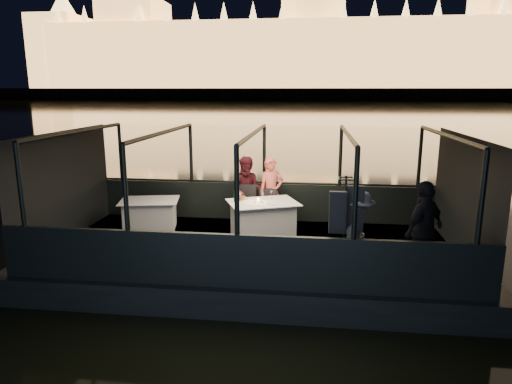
# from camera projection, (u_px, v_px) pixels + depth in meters

# --- Properties ---
(river_water) EXTENTS (500.00, 500.00, 0.00)m
(river_water) POSITION_uv_depth(u_px,v_px,m) (307.00, 109.00, 86.87)
(river_water) COLOR black
(river_water) RESTS_ON ground
(boat_hull) EXTENTS (8.60, 4.40, 1.00)m
(boat_hull) POSITION_uv_depth(u_px,v_px,m) (254.00, 269.00, 9.43)
(boat_hull) COLOR black
(boat_hull) RESTS_ON river_water
(boat_deck) EXTENTS (8.00, 4.00, 0.04)m
(boat_deck) POSITION_uv_depth(u_px,v_px,m) (254.00, 247.00, 9.32)
(boat_deck) COLOR black
(boat_deck) RESTS_ON boat_hull
(gunwale_port) EXTENTS (8.00, 0.08, 0.90)m
(gunwale_port) POSITION_uv_depth(u_px,v_px,m) (264.00, 202.00, 11.15)
(gunwale_port) COLOR black
(gunwale_port) RESTS_ON boat_deck
(gunwale_starboard) EXTENTS (8.00, 0.08, 0.90)m
(gunwale_starboard) POSITION_uv_depth(u_px,v_px,m) (238.00, 261.00, 7.28)
(gunwale_starboard) COLOR black
(gunwale_starboard) RESTS_ON boat_deck
(cabin_glass_port) EXTENTS (8.00, 0.02, 1.40)m
(cabin_glass_port) POSITION_uv_depth(u_px,v_px,m) (264.00, 155.00, 10.90)
(cabin_glass_port) COLOR #99B2B2
(cabin_glass_port) RESTS_ON gunwale_port
(cabin_glass_starboard) EXTENTS (8.00, 0.02, 1.40)m
(cabin_glass_starboard) POSITION_uv_depth(u_px,v_px,m) (237.00, 191.00, 7.03)
(cabin_glass_starboard) COLOR #99B2B2
(cabin_glass_starboard) RESTS_ON gunwale_starboard
(cabin_roof_glass) EXTENTS (8.00, 4.00, 0.02)m
(cabin_roof_glass) POSITION_uv_depth(u_px,v_px,m) (253.00, 134.00, 8.81)
(cabin_roof_glass) COLOR #99B2B2
(cabin_roof_glass) RESTS_ON boat_deck
(end_wall_fore) EXTENTS (0.02, 4.00, 2.30)m
(end_wall_fore) POSITION_uv_depth(u_px,v_px,m) (64.00, 186.00, 9.54)
(end_wall_fore) COLOR black
(end_wall_fore) RESTS_ON boat_deck
(end_wall_aft) EXTENTS (0.02, 4.00, 2.30)m
(end_wall_aft) POSITION_uv_depth(u_px,v_px,m) (464.00, 197.00, 8.58)
(end_wall_aft) COLOR black
(end_wall_aft) RESTS_ON boat_deck
(canopy_ribs) EXTENTS (8.00, 4.00, 2.30)m
(canopy_ribs) POSITION_uv_depth(u_px,v_px,m) (254.00, 191.00, 9.06)
(canopy_ribs) COLOR black
(canopy_ribs) RESTS_ON boat_deck
(embankment) EXTENTS (400.00, 140.00, 6.00)m
(embankment) POSITION_uv_depth(u_px,v_px,m) (311.00, 95.00, 212.50)
(embankment) COLOR #423D33
(embankment) RESTS_ON ground
(parliament_building) EXTENTS (220.00, 32.00, 60.00)m
(parliament_building) POSITION_uv_depth(u_px,v_px,m) (313.00, 21.00, 172.45)
(parliament_building) COLOR #F2D18C
(parliament_building) RESTS_ON embankment
(dining_table_central) EXTENTS (1.74, 1.53, 0.77)m
(dining_table_central) POSITION_uv_depth(u_px,v_px,m) (263.00, 219.00, 9.90)
(dining_table_central) COLOR white
(dining_table_central) RESTS_ON boat_deck
(dining_table_aft) EXTENTS (1.45, 1.17, 0.69)m
(dining_table_aft) POSITION_uv_depth(u_px,v_px,m) (150.00, 213.00, 10.40)
(dining_table_aft) COLOR white
(dining_table_aft) RESTS_ON boat_deck
(chair_port_left) EXTENTS (0.54, 0.54, 0.97)m
(chair_port_left) POSITION_uv_depth(u_px,v_px,m) (246.00, 209.00, 10.48)
(chair_port_left) COLOR black
(chair_port_left) RESTS_ON boat_deck
(chair_port_right) EXTENTS (0.51, 0.51, 0.90)m
(chair_port_right) POSITION_uv_depth(u_px,v_px,m) (267.00, 210.00, 10.40)
(chair_port_right) COLOR black
(chair_port_right) RESTS_ON boat_deck
(coat_stand) EXTENTS (0.60, 0.55, 1.78)m
(coat_stand) POSITION_uv_depth(u_px,v_px,m) (344.00, 228.00, 7.51)
(coat_stand) COLOR black
(coat_stand) RESTS_ON boat_deck
(person_woman_coral) EXTENTS (0.68, 0.58, 1.60)m
(person_woman_coral) POSITION_uv_depth(u_px,v_px,m) (271.00, 194.00, 10.64)
(person_woman_coral) COLOR #EB5F55
(person_woman_coral) RESTS_ON boat_deck
(person_man_maroon) EXTENTS (0.80, 0.64, 1.62)m
(person_man_maroon) POSITION_uv_depth(u_px,v_px,m) (248.00, 194.00, 10.67)
(person_man_maroon) COLOR #44131C
(person_man_maroon) RESTS_ON boat_deck
(passenger_stripe) EXTENTS (0.77, 1.08, 1.51)m
(passenger_stripe) POSITION_uv_depth(u_px,v_px,m) (358.00, 228.00, 7.67)
(passenger_stripe) COLOR silver
(passenger_stripe) RESTS_ON boat_deck
(passenger_dark) EXTENTS (1.00, 1.01, 1.70)m
(passenger_dark) POSITION_uv_depth(u_px,v_px,m) (424.00, 231.00, 7.51)
(passenger_dark) COLOR black
(passenger_dark) RESTS_ON boat_deck
(wine_bottle) EXTENTS (0.07, 0.07, 0.27)m
(wine_bottle) POSITION_uv_depth(u_px,v_px,m) (235.00, 195.00, 9.82)
(wine_bottle) COLOR #153A15
(wine_bottle) RESTS_ON dining_table_central
(bread_basket) EXTENTS (0.19, 0.19, 0.07)m
(bread_basket) POSITION_uv_depth(u_px,v_px,m) (242.00, 198.00, 10.00)
(bread_basket) COLOR brown
(bread_basket) RESTS_ON dining_table_central
(amber_candle) EXTENTS (0.05, 0.05, 0.07)m
(amber_candle) POSITION_uv_depth(u_px,v_px,m) (258.00, 200.00, 9.81)
(amber_candle) COLOR #FFB03F
(amber_candle) RESTS_ON dining_table_central
(plate_near) EXTENTS (0.29, 0.29, 0.02)m
(plate_near) POSITION_uv_depth(u_px,v_px,m) (272.00, 204.00, 9.64)
(plate_near) COLOR white
(plate_near) RESTS_ON dining_table_central
(plate_far) EXTENTS (0.28, 0.28, 0.01)m
(plate_far) POSITION_uv_depth(u_px,v_px,m) (245.00, 199.00, 10.02)
(plate_far) COLOR white
(plate_far) RESTS_ON dining_table_central
(wine_glass_white) EXTENTS (0.08, 0.08, 0.21)m
(wine_glass_white) POSITION_uv_depth(u_px,v_px,m) (240.00, 197.00, 9.85)
(wine_glass_white) COLOR white
(wine_glass_white) RESTS_ON dining_table_central
(wine_glass_red) EXTENTS (0.06, 0.06, 0.18)m
(wine_glass_red) POSITION_uv_depth(u_px,v_px,m) (271.00, 195.00, 10.08)
(wine_glass_red) COLOR silver
(wine_glass_red) RESTS_ON dining_table_central
(wine_glass_empty) EXTENTS (0.09, 0.09, 0.20)m
(wine_glass_empty) POSITION_uv_depth(u_px,v_px,m) (263.00, 198.00, 9.77)
(wine_glass_empty) COLOR silver
(wine_glass_empty) RESTS_ON dining_table_central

